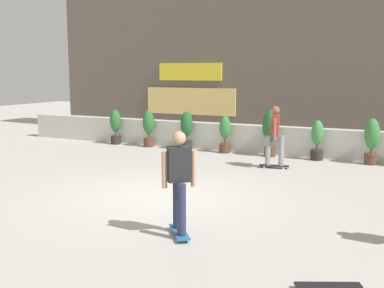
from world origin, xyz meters
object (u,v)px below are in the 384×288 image
Objects in this scene: potted_plant_0 at (115,126)px; skater_mid_plaza at (275,134)px; skateboard_near_camera at (329,286)px; potted_plant_4 at (271,129)px; potted_plant_6 at (372,139)px; skater_by_wall_left at (179,179)px; potted_plant_5 at (317,139)px; potted_plant_2 at (187,129)px; potted_plant_3 at (225,133)px; potted_plant_1 at (148,127)px.

potted_plant_0 is 0.74× the size of skater_mid_plaza.
potted_plant_4 is at bearing 110.93° from skateboard_near_camera.
potted_plant_0 is 5.78m from potted_plant_4.
potted_plant_0 is at bearing 180.00° from potted_plant_6.
skateboard_near_camera is (3.28, -8.57, -0.79)m from potted_plant_4.
skater_mid_plaza is 5.91m from skater_by_wall_left.
skater_by_wall_left is at bearing -94.98° from potted_plant_5.
potted_plant_2 is 8.46m from skater_by_wall_left.
potted_plant_6 is at bearing 0.00° from potted_plant_4.
skater_by_wall_left is at bearing 159.36° from skateboard_near_camera.
potted_plant_2 reaches higher than potted_plant_3.
skater_by_wall_left reaches higher than potted_plant_5.
potted_plant_5 is 0.70× the size of skater_mid_plaza.
potted_plant_0 is at bearing 130.65° from skater_by_wall_left.
potted_plant_1 is 1.58× the size of skateboard_near_camera.
potted_plant_4 reaches higher than potted_plant_3.
potted_plant_5 is 7.66m from skater_by_wall_left.
potted_plant_3 reaches higher than skateboard_near_camera.
potted_plant_2 is at bearing 180.00° from potted_plant_4.
potted_plant_1 is 2.87m from potted_plant_3.
potted_plant_6 is at bearing 0.00° from potted_plant_1.
potted_plant_3 is at bearing 180.00° from potted_plant_5.
potted_plant_6 reaches higher than potted_plant_5.
potted_plant_4 reaches higher than potted_plant_0.
potted_plant_5 is (4.33, 0.00, -0.09)m from potted_plant_2.
potted_plant_5 is at bearing 0.00° from potted_plant_2.
skater_by_wall_left reaches higher than potted_plant_4.
potted_plant_2 is at bearing 180.00° from potted_plant_5.
potted_plant_4 is at bearing -0.00° from potted_plant_2.
potted_plant_1 is at bearing 180.00° from potted_plant_4.
skater_by_wall_left is 2.82m from skateboard_near_camera.
potted_plant_0 is 1.04× the size of potted_plant_3.
skater_mid_plaza is (-2.32, -1.71, 0.21)m from potted_plant_6.
skateboard_near_camera is at bearing -87.80° from potted_plant_6.
potted_plant_5 is (5.82, -0.00, -0.08)m from potted_plant_1.
potted_plant_0 reaches higher than potted_plant_3.
potted_plant_2 is 0.99× the size of potted_plant_6.
potted_plant_0 is at bearing 180.00° from potted_plant_4.
potted_plant_4 is (5.77, -0.00, 0.17)m from potted_plant_0.
potted_plant_0 is 7.21m from potted_plant_5.
skater_mid_plaza is 2.10× the size of skateboard_near_camera.
potted_plant_3 is 1.01× the size of potted_plant_5.
skater_mid_plaza is at bearing -14.96° from potted_plant_0.
skater_mid_plaza is 1.00× the size of skater_by_wall_left.
potted_plant_1 is 7.33m from potted_plant_6.
potted_plant_3 is at bearing 141.35° from skater_mid_plaza.
potted_plant_0 reaches higher than potted_plant_5.
potted_plant_5 is at bearing -0.00° from potted_plant_0.
potted_plant_4 reaches higher than potted_plant_5.
potted_plant_0 is 0.74× the size of skater_by_wall_left.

